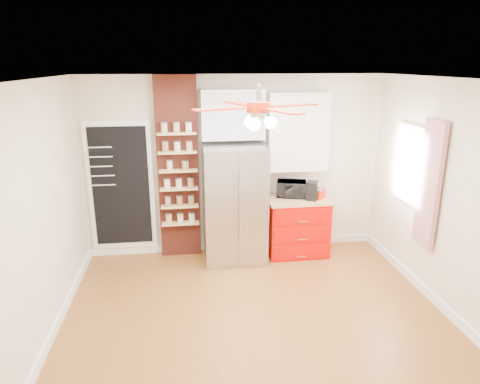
{
  "coord_description": "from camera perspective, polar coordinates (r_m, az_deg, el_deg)",
  "views": [
    {
      "loc": [
        -0.76,
        -4.28,
        2.86
      ],
      "look_at": [
        -0.07,
        0.9,
        1.27
      ],
      "focal_mm": 32.0,
      "sensor_mm": 36.0,
      "label": 1
    }
  ],
  "objects": [
    {
      "name": "floor",
      "position": [
        5.21,
        2.14,
        -16.42
      ],
      "size": [
        4.5,
        4.5,
        0.0
      ],
      "primitive_type": "plane",
      "color": "brown",
      "rests_on": "ground"
    },
    {
      "name": "ceiling",
      "position": [
        4.35,
        2.54,
        14.8
      ],
      "size": [
        4.5,
        4.5,
        0.0
      ],
      "primitive_type": "plane",
      "color": "white",
      "rests_on": "wall_back"
    },
    {
      "name": "wall_back",
      "position": [
        6.51,
        -0.71,
        3.5
      ],
      "size": [
        4.5,
        0.02,
        2.7
      ],
      "primitive_type": "cube",
      "color": "#F1E6C2",
      "rests_on": "floor"
    },
    {
      "name": "wall_front",
      "position": [
        2.84,
        9.52,
        -15.45
      ],
      "size": [
        4.5,
        0.02,
        2.7
      ],
      "primitive_type": "cube",
      "color": "#F1E6C2",
      "rests_on": "floor"
    },
    {
      "name": "wall_left",
      "position": [
        4.78,
        -25.36,
        -3.21
      ],
      "size": [
        0.02,
        4.0,
        2.7
      ],
      "primitive_type": "cube",
      "color": "#F1E6C2",
      "rests_on": "floor"
    },
    {
      "name": "wall_right",
      "position": [
        5.45,
        26.32,
        -0.97
      ],
      "size": [
        0.02,
        4.0,
        2.7
      ],
      "primitive_type": "cube",
      "color": "#F1E6C2",
      "rests_on": "floor"
    },
    {
      "name": "chalkboard",
      "position": [
        6.56,
        -15.57,
        0.71
      ],
      "size": [
        0.95,
        0.05,
        1.95
      ],
      "color": "white",
      "rests_on": "wall_back"
    },
    {
      "name": "brick_pillar",
      "position": [
        6.38,
        -8.22,
        3.07
      ],
      "size": [
        0.6,
        0.16,
        2.7
      ],
      "primitive_type": "cube",
      "color": "maroon",
      "rests_on": "floor"
    },
    {
      "name": "fridge",
      "position": [
        6.28,
        -0.73,
        -1.51
      ],
      "size": [
        0.9,
        0.7,
        1.75
      ],
      "primitive_type": "cube",
      "color": "#AEAEB2",
      "rests_on": "floor"
    },
    {
      "name": "upper_glass_cabinet",
      "position": [
        6.19,
        -1.0,
        10.33
      ],
      "size": [
        0.9,
        0.35,
        0.7
      ],
      "primitive_type": "cube",
      "color": "white",
      "rests_on": "wall_back"
    },
    {
      "name": "red_cabinet",
      "position": [
        6.65,
        7.58,
        -4.47
      ],
      "size": [
        0.94,
        0.64,
        0.9
      ],
      "color": "#CE0600",
      "rests_on": "floor"
    },
    {
      "name": "upper_shelf_unit",
      "position": [
        6.44,
        7.68,
        7.97
      ],
      "size": [
        0.9,
        0.3,
        1.15
      ],
      "primitive_type": "cube",
      "color": "white",
      "rests_on": "wall_back"
    },
    {
      "name": "window",
      "position": [
        6.13,
        21.85,
        3.35
      ],
      "size": [
        0.04,
        0.75,
        1.05
      ],
      "primitive_type": "cube",
      "color": "white",
      "rests_on": "wall_right"
    },
    {
      "name": "curtain",
      "position": [
        5.67,
        23.95,
        1.03
      ],
      "size": [
        0.06,
        0.4,
        1.55
      ],
      "primitive_type": "cube",
      "color": "#A81625",
      "rests_on": "wall_right"
    },
    {
      "name": "ceiling_fan",
      "position": [
        4.37,
        2.49,
        11.18
      ],
      "size": [
        1.4,
        1.4,
        0.44
      ],
      "color": "silver",
      "rests_on": "ceiling"
    },
    {
      "name": "toaster_oven",
      "position": [
        6.52,
        6.86,
        0.43
      ],
      "size": [
        0.5,
        0.4,
        0.24
      ],
      "primitive_type": "imported",
      "rotation": [
        0.0,
        0.0,
        -0.27
      ],
      "color": "black",
      "rests_on": "red_cabinet"
    },
    {
      "name": "coffee_maker",
      "position": [
        6.42,
        9.57,
        0.18
      ],
      "size": [
        0.22,
        0.24,
        0.27
      ],
      "primitive_type": "cube",
      "rotation": [
        0.0,
        0.0,
        -0.41
      ],
      "color": "black",
      "rests_on": "red_cabinet"
    },
    {
      "name": "canister_left",
      "position": [
        6.44,
        10.55,
        -0.4
      ],
      "size": [
        0.12,
        0.12,
        0.15
      ],
      "primitive_type": "cylinder",
      "rotation": [
        0.0,
        0.0,
        0.34
      ],
      "color": "#B6280A",
      "rests_on": "red_cabinet"
    },
    {
      "name": "canister_right",
      "position": [
        6.59,
        10.84,
        -0.04
      ],
      "size": [
        0.11,
        0.11,
        0.14
      ],
      "primitive_type": "cylinder",
      "rotation": [
        0.0,
        0.0,
        -0.0
      ],
      "color": "#BF0D0A",
      "rests_on": "red_cabinet"
    },
    {
      "name": "pantry_jar_oats",
      "position": [
        6.24,
        -9.35,
        3.52
      ],
      "size": [
        0.1,
        0.1,
        0.13
      ],
      "primitive_type": "cylinder",
      "rotation": [
        0.0,
        0.0,
        -0.16
      ],
      "color": "beige",
      "rests_on": "brick_pillar"
    },
    {
      "name": "pantry_jar_beans",
      "position": [
        6.21,
        -7.3,
        3.48
      ],
      "size": [
        0.11,
        0.11,
        0.12
      ],
      "primitive_type": "cylinder",
      "rotation": [
        0.0,
        0.0,
        0.13
      ],
      "color": "olive",
      "rests_on": "brick_pillar"
    }
  ]
}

